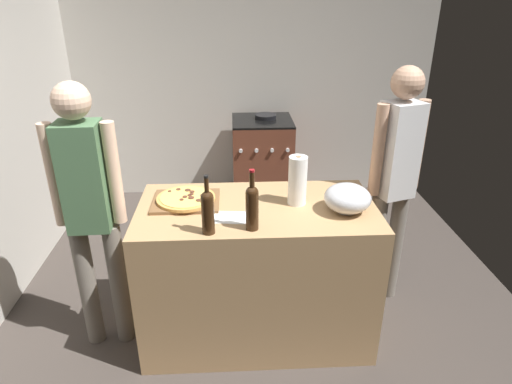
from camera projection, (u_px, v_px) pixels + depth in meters
name	position (u px, v px, depth m)	size (l,w,h in m)	color
ground_plane	(245.00, 260.00, 3.81)	(4.03, 3.49, 0.02)	#3F3833
kitchen_wall_rear	(239.00, 75.00, 4.62)	(4.03, 0.10, 2.60)	#BCB7AD
counter	(257.00, 271.00, 2.83)	(1.43, 0.74, 0.93)	tan
cutting_board	(186.00, 201.00, 2.68)	(0.40, 0.32, 0.02)	brown
pizza	(186.00, 198.00, 2.68)	(0.35, 0.35, 0.03)	tan
mixing_bowl	(347.00, 198.00, 2.55)	(0.27, 0.27, 0.17)	#B2B2B7
paper_towel_roll	(298.00, 181.00, 2.62)	(0.11, 0.11, 0.30)	white
wine_bottle_clear	(252.00, 205.00, 2.34)	(0.07, 0.07, 0.34)	#331E0F
wine_bottle_green	(208.00, 210.00, 2.30)	(0.07, 0.07, 0.33)	#331E0F
recipe_sheet	(232.00, 217.00, 2.51)	(0.21, 0.15, 0.00)	white
stove	(262.00, 163.00, 4.61)	(0.60, 0.61, 0.96)	brown
person_in_stripes	(89.00, 205.00, 2.54)	(0.40, 0.21, 1.69)	slate
person_in_red	(395.00, 175.00, 2.94)	(0.37, 0.26, 1.70)	slate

